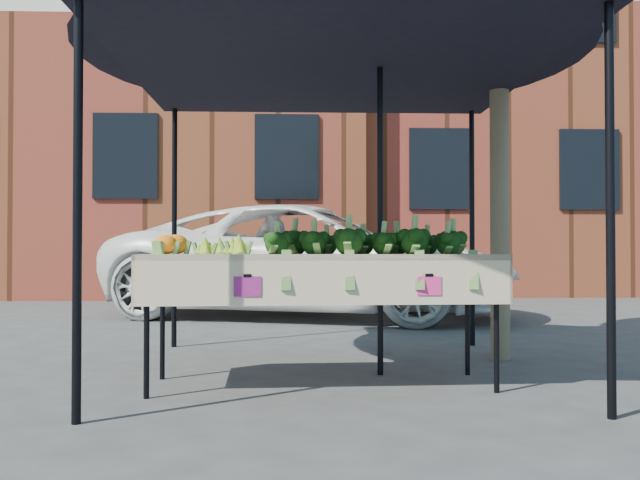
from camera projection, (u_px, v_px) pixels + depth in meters
The scene contains 10 objects.
ground at pixel (345, 384), 4.66m from camera, with size 90.00×90.00×0.00m, color #333336.
table at pixel (321, 320), 4.62m from camera, with size 2.43×0.90×0.90m.
canopy at pixel (333, 192), 5.11m from camera, with size 3.16×3.16×2.74m, color black, non-canonical shape.
broccoli_heap at pixel (368, 238), 4.66m from camera, with size 1.44×0.54×0.22m, color black.
romanesco_cluster at pixel (224, 242), 4.64m from camera, with size 0.40×0.54×0.17m, color #8EAD27.
cauliflower_pair at pixel (171, 243), 4.65m from camera, with size 0.20×0.40×0.15m, color orange.
vehicle at pixel (311, 117), 9.61m from camera, with size 2.62×1.58×5.68m, color white.
street_tree at pixel (499, 83), 5.78m from camera, with size 2.40×2.40×4.73m, color #1E4C14, non-canonical shape.
building_left at pixel (105, 106), 16.54m from camera, with size 12.00×8.00×9.00m, color brown.
building_right at pixel (578, 123), 17.49m from camera, with size 12.00×8.00×8.50m, color brown.
Camera 1 is at (-0.35, -4.67, 0.92)m, focal length 37.87 mm.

